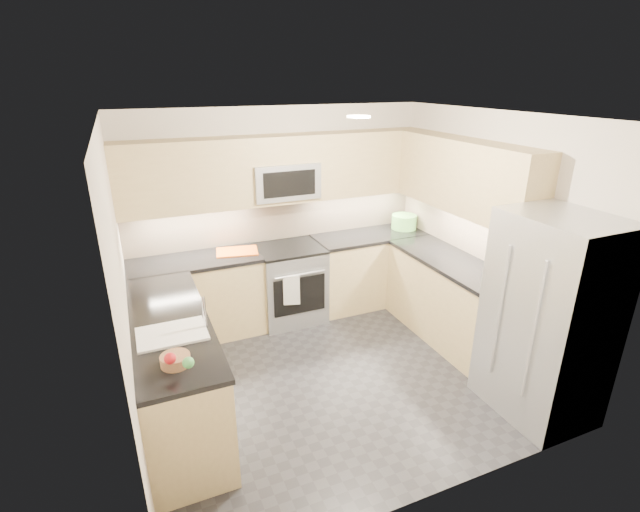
{
  "coord_description": "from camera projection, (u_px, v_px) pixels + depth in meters",
  "views": [
    {
      "loc": [
        -1.67,
        -3.56,
        2.81
      ],
      "look_at": [
        0.0,
        0.35,
        1.15
      ],
      "focal_mm": 26.0,
      "sensor_mm": 36.0,
      "label": 1
    }
  ],
  "objects": [
    {
      "name": "backsplash_back",
      "position": [
        280.0,
        218.0,
        5.61
      ],
      "size": [
        3.6,
        0.01,
        0.51
      ],
      "primitive_type": "cube",
      "color": "tan",
      "rests_on": "wall_back"
    },
    {
      "name": "fruit_pear",
      "position": [
        188.0,
        363.0,
        3.03
      ],
      "size": [
        0.08,
        0.08,
        0.08
      ],
      "primitive_type": "sphere",
      "color": "green",
      "rests_on": "fruit_basket"
    },
    {
      "name": "countertop_back_right",
      "position": [
        370.0,
        236.0,
        5.86
      ],
      "size": [
        1.42,
        0.63,
        0.04
      ],
      "primitive_type": "cube",
      "color": "black",
      "rests_on": "base_cab_back_right"
    },
    {
      "name": "upper_cab_right",
      "position": [
        465.0,
        176.0,
        4.85
      ],
      "size": [
        0.35,
        1.95,
        0.75
      ],
      "primitive_type": "cube",
      "color": "tan",
      "rests_on": "wall_right"
    },
    {
      "name": "floor",
      "position": [
        334.0,
        373.0,
        4.68
      ],
      "size": [
        3.6,
        3.2,
        0.0
      ],
      "primitive_type": "cube",
      "color": "#232328",
      "rests_on": "ground"
    },
    {
      "name": "base_cab_back_right",
      "position": [
        368.0,
        270.0,
        6.03
      ],
      "size": [
        1.42,
        0.6,
        0.9
      ],
      "primitive_type": "cube",
      "color": "tan",
      "rests_on": "floor"
    },
    {
      "name": "ceiling",
      "position": [
        337.0,
        116.0,
        3.77
      ],
      "size": [
        3.6,
        3.2,
        0.02
      ],
      "primitive_type": "cube",
      "color": "beige",
      "rests_on": "wall_back"
    },
    {
      "name": "cutting_board",
      "position": [
        237.0,
        251.0,
        5.25
      ],
      "size": [
        0.51,
        0.4,
        0.01
      ],
      "primitive_type": "cube",
      "rotation": [
        0.0,
        0.0,
        -0.19
      ],
      "color": "orange",
      "rests_on": "countertop_back_left"
    },
    {
      "name": "gas_range",
      "position": [
        290.0,
        284.0,
        5.6
      ],
      "size": [
        0.76,
        0.65,
        0.91
      ],
      "primitive_type": "cube",
      "color": "gray",
      "rests_on": "floor"
    },
    {
      "name": "range_cooktop",
      "position": [
        289.0,
        248.0,
        5.44
      ],
      "size": [
        0.76,
        0.65,
        0.03
      ],
      "primitive_type": "cube",
      "color": "black",
      "rests_on": "gas_range"
    },
    {
      "name": "base_cab_right",
      "position": [
        450.0,
        301.0,
        5.19
      ],
      "size": [
        0.6,
        1.7,
        0.9
      ],
      "primitive_type": "cube",
      "color": "tan",
      "rests_on": "floor"
    },
    {
      "name": "microwave_door",
      "position": [
        290.0,
        184.0,
        5.08
      ],
      "size": [
        0.6,
        0.01,
        0.28
      ],
      "primitive_type": "cube",
      "color": "black",
      "rests_on": "microwave"
    },
    {
      "name": "countertop_back_left",
      "position": [
        194.0,
        261.0,
        5.06
      ],
      "size": [
        1.42,
        0.63,
        0.04
      ],
      "primitive_type": "cube",
      "color": "black",
      "rests_on": "base_cab_back_left"
    },
    {
      "name": "wall_right",
      "position": [
        490.0,
        234.0,
        4.88
      ],
      "size": [
        0.02,
        3.2,
        2.5
      ],
      "primitive_type": "cube",
      "color": "beige",
      "rests_on": "floor"
    },
    {
      "name": "base_cab_peninsula",
      "position": [
        175.0,
        371.0,
        3.96
      ],
      "size": [
        0.6,
        2.0,
        0.9
      ],
      "primitive_type": "cube",
      "color": "tan",
      "rests_on": "floor"
    },
    {
      "name": "wall_back",
      "position": [
        279.0,
        214.0,
        5.59
      ],
      "size": [
        3.6,
        0.02,
        2.5
      ],
      "primitive_type": "cube",
      "color": "beige",
      "rests_on": "floor"
    },
    {
      "name": "oven_handle",
      "position": [
        300.0,
        275.0,
        5.21
      ],
      "size": [
        0.6,
        0.02,
        0.02
      ],
      "primitive_type": "cylinder",
      "rotation": [
        0.0,
        1.57,
        0.0
      ],
      "color": "#B2B5BA",
      "rests_on": "gas_range"
    },
    {
      "name": "wall_left",
      "position": [
        123.0,
        292.0,
        3.56
      ],
      "size": [
        0.02,
        3.2,
        2.5
      ],
      "primitive_type": "cube",
      "color": "beige",
      "rests_on": "floor"
    },
    {
      "name": "microwave",
      "position": [
        284.0,
        180.0,
        5.26
      ],
      "size": [
        0.76,
        0.4,
        0.4
      ],
      "primitive_type": "cube",
      "color": "#999CA1",
      "rests_on": "upper_cab_back"
    },
    {
      "name": "sink_basin",
      "position": [
        173.0,
        342.0,
        3.59
      ],
      "size": [
        0.52,
        0.38,
        0.16
      ],
      "primitive_type": "cube",
      "color": "white",
      "rests_on": "base_cab_peninsula"
    },
    {
      "name": "countertop_peninsula",
      "position": [
        169.0,
        322.0,
        3.79
      ],
      "size": [
        0.63,
        2.0,
        0.04
      ],
      "primitive_type": "cube",
      "color": "black",
      "rests_on": "base_cab_peninsula"
    },
    {
      "name": "fruit_basket",
      "position": [
        175.0,
        360.0,
        3.19
      ],
      "size": [
        0.21,
        0.21,
        0.07
      ],
      "primitive_type": "cylinder",
      "rotation": [
        0.0,
        0.0,
        0.05
      ],
      "color": "#9F6F4A",
      "rests_on": "countertop_peninsula"
    },
    {
      "name": "fridge_handle_left",
      "position": [
        533.0,
        332.0,
        3.59
      ],
      "size": [
        0.02,
        0.02,
        1.2
      ],
      "primitive_type": "cylinder",
      "color": "#B2B5BA",
      "rests_on": "refrigerator"
    },
    {
      "name": "oven_door_glass",
      "position": [
        300.0,
        295.0,
        5.32
      ],
      "size": [
        0.62,
        0.02,
        0.45
      ],
      "primitive_type": "cube",
      "color": "black",
      "rests_on": "gas_range"
    },
    {
      "name": "backsplash_right",
      "position": [
        461.0,
        227.0,
        5.29
      ],
      "size": [
        0.01,
        2.3,
        0.51
      ],
      "primitive_type": "cube",
      "color": "tan",
      "rests_on": "wall_right"
    },
    {
      "name": "dish_towel_check",
      "position": [
        292.0,
        291.0,
        5.21
      ],
      "size": [
        0.18,
        0.06,
        0.35
      ],
      "primitive_type": "cube",
      "rotation": [
        0.0,
        0.0,
        -0.27
      ],
      "color": "white",
      "rests_on": "oven_handle"
    },
    {
      "name": "upper_cab_back",
      "position": [
        283.0,
        169.0,
        5.24
      ],
      "size": [
        3.6,
        0.35,
        0.75
      ],
      "primitive_type": "cube",
      "color": "tan",
      "rests_on": "wall_back"
    },
    {
      "name": "faucet",
      "position": [
        204.0,
        313.0,
        3.62
      ],
      "size": [
        0.03,
        0.03,
        0.28
      ],
      "primitive_type": "cylinder",
      "color": "silver",
      "rests_on": "countertop_peninsula"
    },
    {
      "name": "fruit_apple",
      "position": [
        170.0,
        359.0,
        3.07
      ],
      "size": [
        0.08,
        0.08,
        0.08
      ],
      "primitive_type": "sphere",
      "color": "red",
      "rests_on": "fruit_basket"
    },
    {
      "name": "fridge_handle_right",
      "position": [
        499.0,
        312.0,
        3.9
      ],
      "size": [
        0.02,
        0.02,
        1.2
      ],
      "primitive_type": "cylinder",
      "color": "#B2B5BA",
      "rests_on": "refrigerator"
    },
    {
      "name": "wall_front",
      "position": [
        444.0,
        346.0,
        2.85
      ],
      "size": [
        3.6,
        0.02,
        2.5
      ],
      "primitive_type": "cube",
      "color": "beige",
      "rests_on": "floor"
    },
    {
      "name": "countertop_right",
      "position": [
        454.0,
        262.0,
        5.02
      ],
      "size": [
        0.63,
        1.7,
        0.04
      ],
      "primitive_type": "cube",
      "color": "black",
      "rests_on": "base_cab_right"
    },
    {
      "name": "base_cab_back_left",
      "position": [
        198.0,
        299.0,
        5.23
      ],
      "size": [
        1.42,
        0.6,
        0.9
      ],
      "primitive_type": "cube",
      "color": "tan",
      "rests_on": "floor"
    },
    {
      "name": "refrigerator",
      "position": [
        548.0,
        318.0,
        3.9
      ],
      "size": [
        0.7,
        0.9,
        1.8
      ],
      "primitive_type": "cube",
      "color": "#A9ADB1",
      "rests_on": "floor"
    },
    {
      "name": "utensil_bowl",
      "position": [
        404.0,
        222.0,
        6.03
      ],
      "size": [
        0.32,
        0.32,
        0.18
      ],
      "primitive_type": "cylinder",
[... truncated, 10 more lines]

